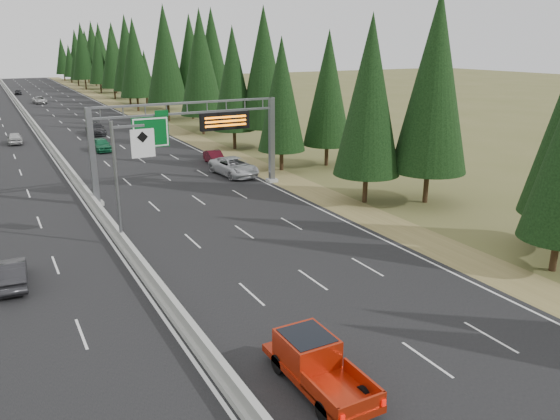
{
  "coord_description": "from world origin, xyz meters",
  "views": [
    {
      "loc": [
        -6.77,
        -8.96,
        12.7
      ],
      "look_at": [
        8.93,
        20.0,
        2.48
      ],
      "focal_mm": 35.0,
      "sensor_mm": 36.0,
      "label": 1
    }
  ],
  "objects": [
    {
      "name": "red_pickup",
      "position": [
        3.01,
        6.45,
        1.09
      ],
      "size": [
        1.99,
        5.58,
        1.82
      ],
      "color": "black",
      "rests_on": "road"
    },
    {
      "name": "road",
      "position": [
        0.0,
        80.0,
        0.04
      ],
      "size": [
        32.0,
        260.0,
        0.08
      ],
      "primitive_type": "cube",
      "color": "black",
      "rests_on": "ground"
    },
    {
      "name": "tree_row_right",
      "position": [
        22.12,
        80.47,
        9.31
      ],
      "size": [
        11.88,
        242.04,
        18.44
      ],
      "color": "black",
      "rests_on": "ground"
    },
    {
      "name": "car_ahead_white",
      "position": [
        4.24,
        117.96,
        0.79
      ],
      "size": [
        2.75,
        5.29,
        1.43
      ],
      "primitive_type": "imported",
      "rotation": [
        0.0,
        0.0,
        0.08
      ],
      "color": "#B5B5B5",
      "rests_on": "road"
    },
    {
      "name": "median_barrier",
      "position": [
        0.0,
        80.0,
        0.41
      ],
      "size": [
        0.7,
        260.0,
        0.85
      ],
      "color": "#959690",
      "rests_on": "road"
    },
    {
      "name": "shoulder_right",
      "position": [
        17.8,
        80.0,
        0.03
      ],
      "size": [
        3.6,
        260.0,
        0.06
      ],
      "primitive_type": "cube",
      "color": "olive",
      "rests_on": "ground"
    },
    {
      "name": "car_ahead_dkred",
      "position": [
        14.5,
        45.0,
        0.76
      ],
      "size": [
        1.74,
        4.23,
        1.36
      ],
      "primitive_type": "imported",
      "rotation": [
        0.0,
        0.0,
        -0.07
      ],
      "color": "#4F0B17",
      "rests_on": "road"
    },
    {
      "name": "sign_gantry",
      "position": [
        8.92,
        34.88,
        5.27
      ],
      "size": [
        16.75,
        0.98,
        7.8
      ],
      "color": "slate",
      "rests_on": "road"
    },
    {
      "name": "car_onc_near",
      "position": [
        -6.63,
        21.56,
        0.79
      ],
      "size": [
        1.76,
        4.4,
        1.42
      ],
      "primitive_type": "imported",
      "rotation": [
        0.0,
        0.0,
        3.08
      ],
      "color": "black",
      "rests_on": "road"
    },
    {
      "name": "car_ahead_far",
      "position": [
        1.67,
        142.14,
        0.72
      ],
      "size": [
        1.83,
        3.87,
        1.28
      ],
      "primitive_type": "imported",
      "rotation": [
        0.0,
        0.0,
        -0.09
      ],
      "color": "black",
      "rests_on": "road"
    },
    {
      "name": "car_ahead_green",
      "position": [
        5.22,
        58.09,
        0.85
      ],
      "size": [
        2.02,
        4.62,
        1.55
      ],
      "primitive_type": "imported",
      "rotation": [
        0.0,
        0.0,
        0.04
      ],
      "color": "#17653D",
      "rests_on": "road"
    },
    {
      "name": "silver_minivan",
      "position": [
        14.17,
        39.12,
        0.95
      ],
      "size": [
        3.42,
        6.47,
        1.73
      ],
      "primitive_type": "imported",
      "rotation": [
        0.0,
        0.0,
        0.09
      ],
      "color": "#BBBCC0",
      "rests_on": "road"
    },
    {
      "name": "car_onc_white",
      "position": [
        -3.57,
        68.37,
        0.82
      ],
      "size": [
        1.92,
        4.4,
        1.47
      ],
      "primitive_type": "imported",
      "rotation": [
        0.0,
        0.0,
        3.1
      ],
      "color": "#BCBCBC",
      "rests_on": "road"
    },
    {
      "name": "car_ahead_dkgrey",
      "position": [
        6.94,
        70.91,
        0.9
      ],
      "size": [
        2.56,
        5.75,
        1.64
      ],
      "primitive_type": "imported",
      "rotation": [
        0.0,
        0.0,
        -0.05
      ],
      "color": "black",
      "rests_on": "road"
    },
    {
      "name": "hov_sign_pole",
      "position": [
        0.58,
        24.97,
        4.72
      ],
      "size": [
        2.8,
        0.5,
        8.0
      ],
      "color": "slate",
      "rests_on": "road"
    }
  ]
}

